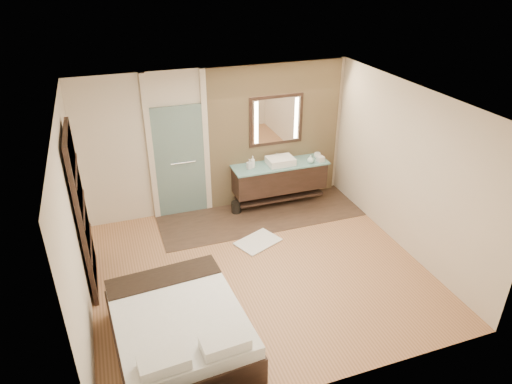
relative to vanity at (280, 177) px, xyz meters
name	(u,v)px	position (x,y,z in m)	size (l,w,h in m)	color
floor	(259,271)	(-1.10, -1.92, -0.58)	(5.00, 5.00, 0.00)	#986340
tile_strip	(261,215)	(-0.50, -0.32, -0.57)	(3.80, 1.30, 0.01)	#36261D
stone_wall	(275,135)	(0.00, 0.29, 0.77)	(2.60, 0.08, 2.70)	tan
vanity	(280,177)	(0.00, 0.00, 0.00)	(1.85, 0.55, 0.88)	black
mirror_unit	(276,120)	(0.00, 0.24, 1.07)	(1.06, 0.04, 0.96)	black
frosted_door	(179,157)	(-1.85, 0.28, 0.56)	(1.10, 0.12, 2.70)	#9FC9C2
shoji_partition	(82,211)	(-3.53, -1.32, 0.63)	(0.06, 1.20, 2.40)	black
bed	(179,330)	(-2.56, -3.08, -0.27)	(1.66, 2.01, 0.74)	black
bath_mat	(258,242)	(-0.86, -1.17, -0.56)	(0.72, 0.50, 0.02)	white
waste_bin	(236,207)	(-0.91, -0.07, -0.47)	(0.18, 0.18, 0.23)	black
tissue_box	(321,159)	(0.78, -0.15, 0.33)	(0.12, 0.12, 0.10)	silver
soap_bottle_a	(253,162)	(-0.55, 0.00, 0.40)	(0.09, 0.09, 0.23)	white
soap_bottle_b	(249,164)	(-0.62, -0.02, 0.38)	(0.08, 0.09, 0.19)	#B2B2B2
soap_bottle_c	(311,159)	(0.56, -0.15, 0.36)	(0.12, 0.12, 0.16)	#C3F6F4
cup	(317,155)	(0.80, 0.03, 0.34)	(0.13, 0.13, 0.10)	white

